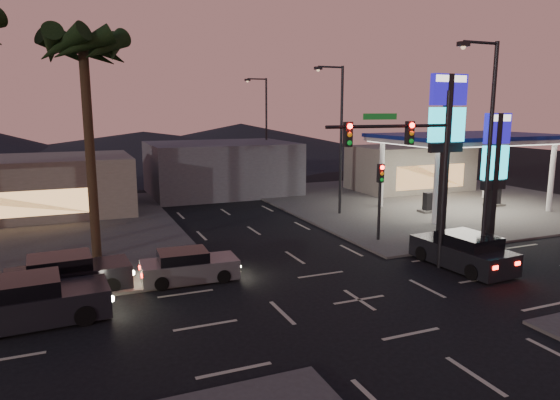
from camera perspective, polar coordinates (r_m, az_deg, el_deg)
name	(u,v)px	position (r m, az deg, el deg)	size (l,w,h in m)	color
ground	(359,300)	(19.71, 9.02, -11.21)	(140.00, 140.00, 0.00)	black
corner_lot_ne	(426,200)	(41.34, 16.38, -0.04)	(24.00, 24.00, 0.12)	#47443F
gas_station	(467,140)	(37.77, 20.59, 6.46)	(12.20, 8.20, 5.47)	silver
convenience_store	(409,168)	(46.18, 14.55, 3.53)	(10.00, 6.00, 4.00)	#726B5B
pylon_sign_tall	(447,125)	(27.87, 18.53, 8.16)	(2.20, 0.35, 9.00)	black
pylon_sign_short	(495,158)	(28.96, 23.38, 4.46)	(1.60, 0.35, 7.00)	black
traffic_signal_mast	(414,156)	(22.22, 15.02, 4.90)	(6.10, 0.39, 8.00)	black
pedestal_signal	(380,189)	(27.54, 11.37, 1.20)	(0.32, 0.39, 4.30)	black
streetlight_near	(486,144)	(23.44, 22.49, 5.94)	(2.14, 0.25, 10.00)	black
streetlight_mid	(339,132)	(33.89, 6.71, 7.76)	(2.14, 0.25, 10.00)	black
streetlight_far	(264,126)	(46.61, -1.80, 8.50)	(2.14, 0.25, 10.00)	black
palm_a	(84,59)	(25.16, -21.53, 14.73)	(4.41, 4.41, 10.86)	black
building_far_west	(7,188)	(38.14, -28.76, 1.22)	(16.00, 8.00, 4.00)	#726B5B
building_far_mid	(221,168)	(43.46, -6.77, 3.65)	(12.00, 9.00, 4.40)	#4C4C51
hill_right	(241,140)	(79.63, -4.48, 6.91)	(50.00, 50.00, 5.00)	black
hill_center	(144,145)	(76.35, -15.29, 6.05)	(60.00, 60.00, 4.00)	black
car_lane_a_front	(30,302)	(19.17, -26.63, -10.42)	(5.12, 2.37, 1.63)	black
car_lane_b_front	(188,267)	(21.65, -10.45, -7.50)	(4.19, 1.89, 1.34)	#5C5C5E
car_lane_b_mid	(67,275)	(21.67, -23.13, -7.92)	(4.84, 2.24, 1.54)	black
suv_station	(463,252)	(24.49, 20.22, -5.56)	(2.38, 5.01, 1.63)	black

